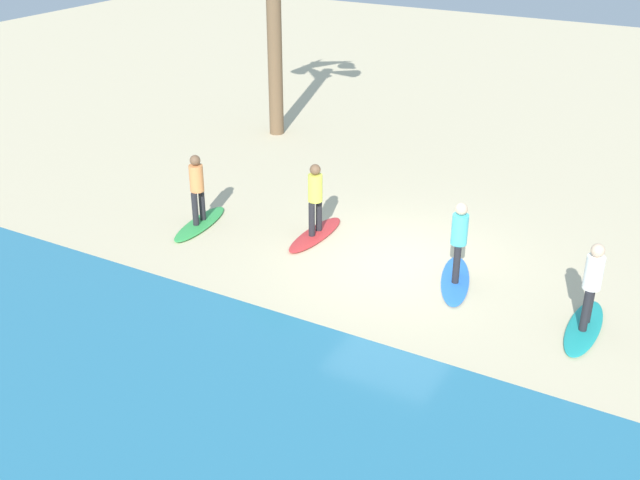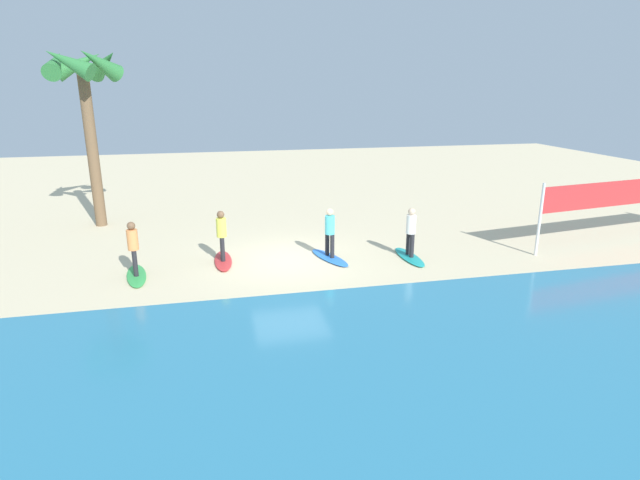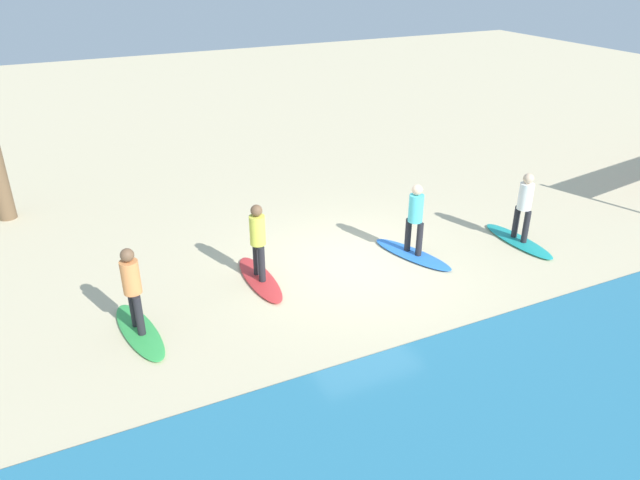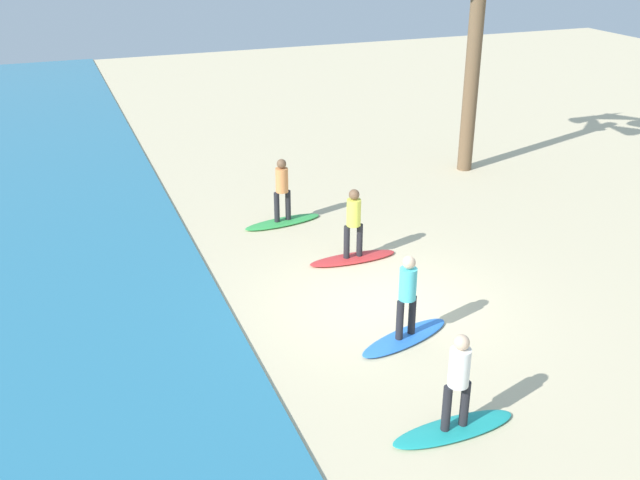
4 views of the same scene
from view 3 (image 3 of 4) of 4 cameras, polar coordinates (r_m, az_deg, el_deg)
The scene contains 9 objects.
ground_plane at distance 13.13m, azimuth 3.49°, elevation -2.36°, with size 60.00×60.00×0.00m, color beige.
surfboard_teal at distance 14.80m, azimuth 18.47°, elevation -0.08°, with size 2.10×0.56×0.09m, color teal.
surfer_teal at distance 14.41m, azimuth 19.03°, elevation 3.45°, with size 0.32×0.46×1.64m.
surfboard_blue at distance 13.60m, azimuth 8.85°, elevation -1.37°, with size 2.10×0.56×0.09m, color blue.
surfer_blue at distance 13.17m, azimuth 9.14°, elevation 2.45°, with size 0.32×0.44×1.64m.
surfboard_red at distance 12.53m, azimuth -5.78°, elevation -3.74°, with size 2.10×0.56×0.09m, color red.
surfer_red at distance 12.06m, azimuth -5.99°, elevation 0.33°, with size 0.32×0.46×1.64m.
surfboard_green at distance 11.37m, azimuth -16.91°, elevation -8.39°, with size 2.10×0.56×0.09m, color green.
surfer_green at distance 10.85m, azimuth -17.59°, elevation -4.07°, with size 0.32×0.46×1.64m.
Camera 3 is at (5.70, 9.99, 6.33)m, focal length 33.37 mm.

